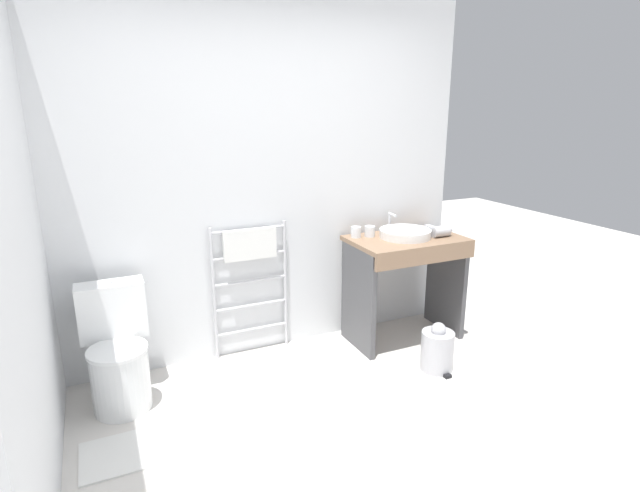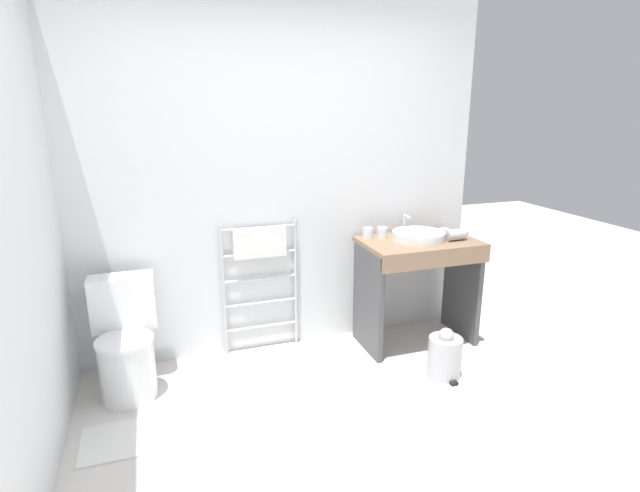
{
  "view_description": "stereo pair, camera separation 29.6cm",
  "coord_description": "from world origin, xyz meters",
  "px_view_note": "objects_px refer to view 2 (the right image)",
  "views": [
    {
      "loc": [
        -1.16,
        -1.83,
        1.83
      ],
      "look_at": [
        0.04,
        0.76,
        1.02
      ],
      "focal_mm": 28.0,
      "sensor_mm": 36.0,
      "label": 1
    },
    {
      "loc": [
        -0.88,
        -1.94,
        1.83
      ],
      "look_at": [
        0.04,
        0.76,
        1.02
      ],
      "focal_mm": 28.0,
      "sensor_mm": 36.0,
      "label": 2
    }
  ],
  "objects_px": {
    "towel_radiator": "(260,260)",
    "sink_basin": "(418,235)",
    "toilet": "(126,344)",
    "trash_bin": "(445,355)",
    "cup_near_edge": "(382,233)",
    "hair_dryer": "(455,234)",
    "cup_near_wall": "(368,233)"
  },
  "relations": [
    {
      "from": "toilet",
      "to": "cup_near_wall",
      "type": "relative_size",
      "value": 9.06
    },
    {
      "from": "cup_near_edge",
      "to": "towel_radiator",
      "type": "bearing_deg",
      "value": 173.46
    },
    {
      "from": "toilet",
      "to": "trash_bin",
      "type": "distance_m",
      "value": 2.14
    },
    {
      "from": "towel_radiator",
      "to": "sink_basin",
      "type": "xyz_separation_m",
      "value": [
        1.17,
        -0.25,
        0.15
      ]
    },
    {
      "from": "sink_basin",
      "to": "hair_dryer",
      "type": "distance_m",
      "value": 0.28
    },
    {
      "from": "sink_basin",
      "to": "cup_near_wall",
      "type": "bearing_deg",
      "value": 155.21
    },
    {
      "from": "cup_near_edge",
      "to": "trash_bin",
      "type": "relative_size",
      "value": 0.23
    },
    {
      "from": "towel_radiator",
      "to": "hair_dryer",
      "type": "relative_size",
      "value": 5.21
    },
    {
      "from": "hair_dryer",
      "to": "sink_basin",
      "type": "bearing_deg",
      "value": 162.13
    },
    {
      "from": "toilet",
      "to": "cup_near_wall",
      "type": "xyz_separation_m",
      "value": [
        1.79,
        0.2,
        0.55
      ]
    },
    {
      "from": "towel_radiator",
      "to": "hair_dryer",
      "type": "xyz_separation_m",
      "value": [
        1.44,
        -0.33,
        0.16
      ]
    },
    {
      "from": "trash_bin",
      "to": "hair_dryer",
      "type": "bearing_deg",
      "value": 54.71
    },
    {
      "from": "sink_basin",
      "to": "hair_dryer",
      "type": "height_order",
      "value": "hair_dryer"
    },
    {
      "from": "sink_basin",
      "to": "cup_near_edge",
      "type": "relative_size",
      "value": 4.82
    },
    {
      "from": "hair_dryer",
      "to": "trash_bin",
      "type": "xyz_separation_m",
      "value": [
        -0.33,
        -0.47,
        -0.73
      ]
    },
    {
      "from": "sink_basin",
      "to": "toilet",
      "type": "bearing_deg",
      "value": -178.9
    },
    {
      "from": "sink_basin",
      "to": "trash_bin",
      "type": "xyz_separation_m",
      "value": [
        -0.06,
        -0.55,
        -0.72
      ]
    },
    {
      "from": "cup_near_wall",
      "to": "cup_near_edge",
      "type": "xyz_separation_m",
      "value": [
        0.11,
        -0.02,
        -0.0
      ]
    },
    {
      "from": "towel_radiator",
      "to": "hair_dryer",
      "type": "height_order",
      "value": "towel_radiator"
    },
    {
      "from": "cup_near_wall",
      "to": "cup_near_edge",
      "type": "relative_size",
      "value": 1.02
    },
    {
      "from": "sink_basin",
      "to": "hair_dryer",
      "type": "relative_size",
      "value": 2.07
    },
    {
      "from": "towel_radiator",
      "to": "cup_near_edge",
      "type": "height_order",
      "value": "towel_radiator"
    },
    {
      "from": "cup_near_edge",
      "to": "hair_dryer",
      "type": "distance_m",
      "value": 0.55
    },
    {
      "from": "trash_bin",
      "to": "sink_basin",
      "type": "bearing_deg",
      "value": 83.33
    },
    {
      "from": "towel_radiator",
      "to": "cup_near_wall",
      "type": "distance_m",
      "value": 0.85
    },
    {
      "from": "toilet",
      "to": "cup_near_wall",
      "type": "height_order",
      "value": "cup_near_wall"
    },
    {
      "from": "toilet",
      "to": "cup_near_edge",
      "type": "bearing_deg",
      "value": 5.39
    },
    {
      "from": "toilet",
      "to": "cup_near_edge",
      "type": "distance_m",
      "value": 1.99
    },
    {
      "from": "cup_near_wall",
      "to": "hair_dryer",
      "type": "bearing_deg",
      "value": -21.86
    },
    {
      "from": "cup_near_edge",
      "to": "trash_bin",
      "type": "height_order",
      "value": "cup_near_edge"
    },
    {
      "from": "toilet",
      "to": "sink_basin",
      "type": "bearing_deg",
      "value": 1.1
    },
    {
      "from": "cup_near_edge",
      "to": "sink_basin",
      "type": "bearing_deg",
      "value": -30.39
    }
  ]
}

